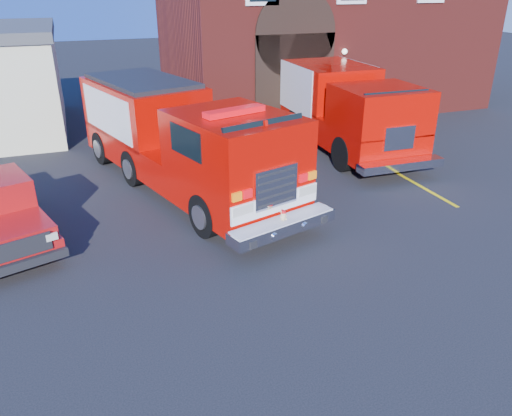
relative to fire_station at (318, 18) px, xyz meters
name	(u,v)px	position (x,y,z in m)	size (l,w,h in m)	color
ground	(240,236)	(-8.99, -13.98, -4.25)	(100.00, 100.00, 0.00)	black
parking_stripe_near	(425,189)	(-2.49, -12.98, -4.25)	(0.12, 3.00, 0.01)	yellow
parking_stripe_mid	(373,160)	(-2.49, -9.98, -4.25)	(0.12, 3.00, 0.01)	yellow
parking_stripe_far	(334,138)	(-2.49, -6.98, -4.25)	(0.12, 3.00, 0.01)	yellow
fire_station	(318,18)	(0.00, 0.00, 0.00)	(15.20, 10.20, 8.45)	maroon
fire_engine	(179,138)	(-9.64, -10.14, -2.65)	(5.49, 10.39, 3.08)	black
secondary_truck	(336,102)	(-2.83, -7.50, -2.62)	(3.09, 9.32, 3.00)	black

